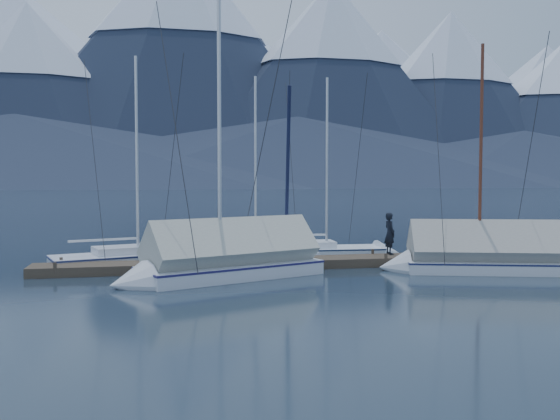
# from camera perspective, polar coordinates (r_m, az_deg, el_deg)

# --- Properties ---
(ground) EXTENTS (1000.00, 1000.00, 0.00)m
(ground) POSITION_cam_1_polar(r_m,az_deg,el_deg) (20.71, 1.16, -6.37)
(ground) COLOR black
(ground) RESTS_ON ground
(mountain_range) EXTENTS (877.00, 584.00, 150.50)m
(mountain_range) POSITION_cam_1_polar(r_m,az_deg,el_deg) (394.34, -10.83, 11.01)
(mountain_range) COLOR #475675
(mountain_range) RESTS_ON ground
(dock) EXTENTS (18.00, 1.50, 0.54)m
(dock) POSITION_cam_1_polar(r_m,az_deg,el_deg) (22.62, 0.00, -5.30)
(dock) COLOR #382D23
(dock) RESTS_ON ground
(mooring_posts) EXTENTS (15.12, 1.52, 0.35)m
(mooring_posts) POSITION_cam_1_polar(r_m,az_deg,el_deg) (22.49, -1.25, -4.73)
(mooring_posts) COLOR #382D23
(mooring_posts) RESTS_ON ground
(sailboat_open_left) EXTENTS (7.08, 3.80, 9.02)m
(sailboat_open_left) POSITION_cam_1_polar(r_m,az_deg,el_deg) (24.49, -12.41, -4.61)
(sailboat_open_left) COLOR silver
(sailboat_open_left) RESTS_ON ground
(sailboat_open_mid) EXTENTS (6.58, 2.99, 8.43)m
(sailboat_open_mid) POSITION_cam_1_polar(r_m,az_deg,el_deg) (25.19, -1.34, -4.36)
(sailboat_open_mid) COLOR silver
(sailboat_open_mid) RESTS_ON ground
(sailboat_open_right) EXTENTS (6.52, 2.76, 8.49)m
(sailboat_open_right) POSITION_cam_1_polar(r_m,az_deg,el_deg) (26.03, 5.46, -4.13)
(sailboat_open_right) COLOR white
(sailboat_open_right) RESTS_ON ground
(sailboat_covered_near) EXTENTS (7.34, 4.05, 9.13)m
(sailboat_covered_near) POSITION_cam_1_polar(r_m,az_deg,el_deg) (22.79, 18.24, -4.51)
(sailboat_covered_near) COLOR silver
(sailboat_covered_near) RESTS_ON ground
(sailboat_covered_far) EXTENTS (7.65, 4.71, 10.32)m
(sailboat_covered_far) POSITION_cam_1_polar(r_m,az_deg,el_deg) (20.13, -6.16, -5.21)
(sailboat_covered_far) COLOR silver
(sailboat_covered_far) RESTS_ON ground
(person) EXTENTS (0.44, 0.64, 1.68)m
(person) POSITION_cam_1_polar(r_m,az_deg,el_deg) (24.30, 10.51, -2.23)
(person) COLOR black
(person) RESTS_ON dock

